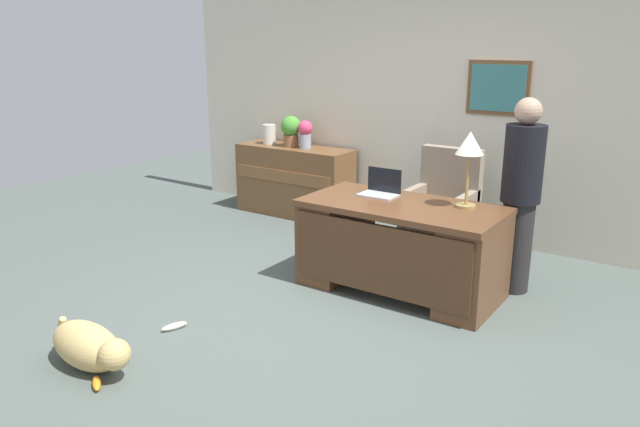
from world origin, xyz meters
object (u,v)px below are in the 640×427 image
object	(u,v)px
credenza	(295,181)
person_standing	(520,195)
vase_with_flowers	(305,133)
vase_empty	(269,134)
armchair	(443,209)
desk_lamp	(470,148)
laptop	(381,188)
potted_plant	(291,130)
dog_toy_plush	(97,383)
desk	(399,245)
dog_lying	(90,346)
dog_toy_bone	(174,326)

from	to	relation	value
credenza	person_standing	world-z (taller)	person_standing
vase_with_flowers	vase_empty	size ratio (longest dim) A/B	1.38
armchair	desk_lamp	distance (m)	1.22
laptop	vase_with_flowers	world-z (taller)	vase_with_flowers
potted_plant	dog_toy_plush	size ratio (longest dim) A/B	2.15
desk	vase_empty	xyz separation A→B (m)	(-2.50, 1.39, 0.53)
potted_plant	desk_lamp	bearing A→B (deg)	-24.07
credenza	vase_empty	bearing A→B (deg)	179.80
person_standing	dog_toy_plush	xyz separation A→B (m)	(-1.63, -2.95, -0.81)
desk	dog_toy_plush	xyz separation A→B (m)	(-0.84, -2.37, -0.39)
vase_empty	vase_with_flowers	bearing A→B (deg)	0.00
person_standing	laptop	size ratio (longest dim) A/B	5.06
desk	potted_plant	xyz separation A→B (m)	(-2.17, 1.39, 0.62)
credenza	desk_lamp	world-z (taller)	desk_lamp
desk_lamp	potted_plant	distance (m)	2.89
credenza	dog_toy_plush	distance (m)	3.99
dog_lying	dog_toy_bone	bearing A→B (deg)	87.30
desk	laptop	world-z (taller)	laptop
vase_with_flowers	potted_plant	size ratio (longest dim) A/B	0.89
desk_lamp	laptop	bearing A→B (deg)	-177.72
credenza	dog_toy_bone	bearing A→B (deg)	-69.72
vase_with_flowers	dog_toy_plush	world-z (taller)	vase_with_flowers
armchair	dog_lying	world-z (taller)	armchair
desk_lamp	potted_plant	xyz separation A→B (m)	(-2.64, 1.18, -0.22)
vase_empty	armchair	bearing A→B (deg)	-8.98
dog_lying	vase_empty	world-z (taller)	vase_empty
vase_with_flowers	dog_toy_bone	distance (m)	3.25
desk_lamp	potted_plant	world-z (taller)	desk_lamp
person_standing	vase_empty	world-z (taller)	person_standing
dog_toy_plush	person_standing	bearing A→B (deg)	61.04
armchair	vase_empty	bearing A→B (deg)	171.02
laptop	vase_empty	world-z (taller)	vase_empty
dog_lying	desk_lamp	size ratio (longest dim) A/B	1.30
credenza	laptop	world-z (taller)	laptop
person_standing	dog_lying	size ratio (longest dim) A/B	2.04
credenza	potted_plant	bearing A→B (deg)	178.45
armchair	desk_lamp	bearing A→B (deg)	-56.59
desk	potted_plant	size ratio (longest dim) A/B	4.55
desk	vase_empty	size ratio (longest dim) A/B	7.03
credenza	armchair	size ratio (longest dim) A/B	1.37
dog_toy_bone	desk	bearing A→B (deg)	56.71
desk_lamp	vase_with_flowers	bearing A→B (deg)	154.13
person_standing	credenza	bearing A→B (deg)	164.50
vase_empty	dog_toy_plush	size ratio (longest dim) A/B	1.39
desk_lamp	vase_empty	world-z (taller)	desk_lamp
person_standing	vase_with_flowers	bearing A→B (deg)	163.62
laptop	dog_toy_bone	xyz separation A→B (m)	(-0.74, -1.75, -0.79)
person_standing	desk_lamp	world-z (taller)	person_standing
vase_with_flowers	dog_toy_bone	bearing A→B (deg)	-72.50
armchair	vase_with_flowers	size ratio (longest dim) A/B	3.28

